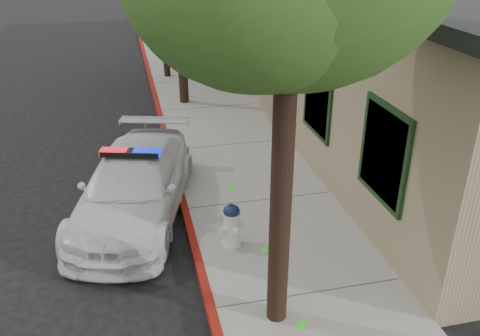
% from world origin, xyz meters
% --- Properties ---
extents(ground, '(120.00, 120.00, 0.00)m').
position_xyz_m(ground, '(0.00, 0.00, 0.00)').
color(ground, black).
rests_on(ground, ground).
extents(sidewalk, '(3.20, 60.00, 0.15)m').
position_xyz_m(sidewalk, '(1.60, 3.00, 0.07)').
color(sidewalk, gray).
rests_on(sidewalk, ground).
extents(red_curb, '(0.14, 60.00, 0.16)m').
position_xyz_m(red_curb, '(0.06, 3.00, 0.08)').
color(red_curb, maroon).
rests_on(red_curb, ground).
extents(clapboard_building, '(7.30, 20.89, 4.24)m').
position_xyz_m(clapboard_building, '(6.69, 9.00, 2.13)').
color(clapboard_building, '#9C8966').
rests_on(clapboard_building, ground).
extents(police_car, '(3.09, 4.97, 1.46)m').
position_xyz_m(police_car, '(-0.90, 3.22, 0.68)').
color(police_car, silver).
rests_on(police_car, ground).
extents(fire_hydrant, '(0.48, 0.42, 0.83)m').
position_xyz_m(fire_hydrant, '(0.72, 1.56, 0.57)').
color(fire_hydrant, silver).
rests_on(fire_hydrant, sidewalk).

